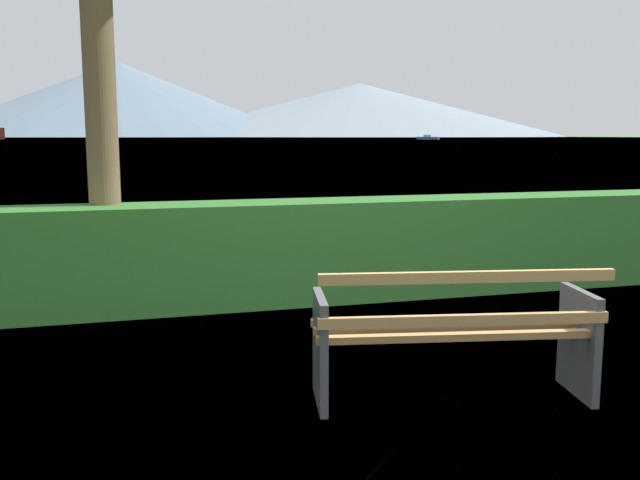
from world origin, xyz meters
TOP-DOWN VIEW (x-y plane):
  - ground_plane at (0.00, 0.00)m, footprint 1400.00×1400.00m
  - water_surface at (0.00, 306.12)m, footprint 620.00×620.00m
  - park_bench at (-0.01, -0.06)m, footprint 1.79×0.87m
  - hedge_row at (0.00, 2.81)m, footprint 9.98×0.68m
  - fishing_boat_near at (95.67, 210.11)m, footprint 6.89×6.38m
  - distant_hills at (-74.09, 555.66)m, footprint 828.11×365.80m

SIDE VIEW (x-z plane):
  - ground_plane at x=0.00m, z-range 0.00..0.00m
  - water_surface at x=0.00m, z-range 0.00..0.00m
  - park_bench at x=-0.01m, z-range -0.01..0.86m
  - hedge_row at x=0.00m, z-range 0.00..0.99m
  - fishing_boat_near at x=95.67m, z-range -0.21..1.32m
  - distant_hills at x=-74.09m, z-range -3.39..52.11m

